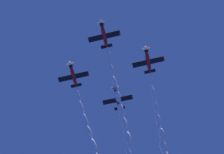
% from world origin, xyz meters
% --- Properties ---
extents(airplane_lead, '(9.06, 10.10, 3.03)m').
position_xyz_m(airplane_lead, '(-0.18, -2.00, 90.79)').
color(airplane_lead, red).
extents(airplane_left_wingman, '(9.07, 10.13, 2.96)m').
position_xyz_m(airplane_left_wingman, '(12.50, -11.24, 88.72)').
color(airplane_left_wingman, red).
extents(airplane_right_wingman, '(9.07, 10.13, 2.93)m').
position_xyz_m(airplane_right_wingman, '(7.53, 12.58, 89.48)').
color(airplane_right_wingman, red).
extents(airplane_slot_tail, '(9.06, 10.15, 2.98)m').
position_xyz_m(airplane_slot_tail, '(20.82, 2.95, 88.53)').
color(airplane_slot_tail, red).
extents(smoke_trail_lead, '(35.89, 9.96, 5.60)m').
position_xyz_m(smoke_trail_lead, '(26.21, 3.95, 87.89)').
color(smoke_trail_lead, white).
extents(smoke_trail_left_wingman, '(35.11, 9.54, 5.46)m').
position_xyz_m(smoke_trail_left_wingman, '(38.93, -5.18, 85.84)').
color(smoke_trail_left_wingman, white).
extents(smoke_trail_right_wingman, '(35.88, 9.53, 5.46)m').
position_xyz_m(smoke_trail_right_wingman, '(34.04, 18.55, 86.71)').
color(smoke_trail_right_wingman, white).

